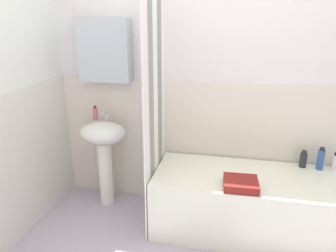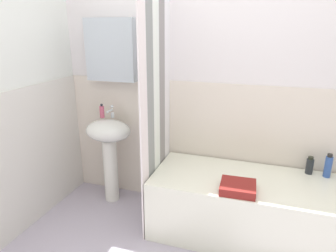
% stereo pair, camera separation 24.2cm
% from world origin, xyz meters
% --- Properties ---
extents(wall_back_tiled, '(3.60, 0.18, 2.40)m').
position_xyz_m(wall_back_tiled, '(-0.06, 1.26, 1.14)').
color(wall_back_tiled, silver).
rests_on(wall_back_tiled, ground_plane).
extents(sink, '(0.44, 0.34, 0.83)m').
position_xyz_m(sink, '(-1.06, 1.03, 0.61)').
color(sink, white).
rests_on(sink, ground_plane).
extents(faucet, '(0.03, 0.12, 0.12)m').
position_xyz_m(faucet, '(-1.06, 1.11, 0.89)').
color(faucet, silver).
rests_on(faucet, sink).
extents(soap_dispenser, '(0.04, 0.04, 0.14)m').
position_xyz_m(soap_dispenser, '(-1.16, 1.10, 0.89)').
color(soap_dispenser, '#C3516D').
rests_on(soap_dispenser, sink).
extents(bathtub, '(1.58, 0.67, 0.51)m').
position_xyz_m(bathtub, '(0.28, 0.88, 0.26)').
color(bathtub, white).
rests_on(bathtub, ground_plane).
extents(shower_curtain, '(0.01, 0.67, 2.00)m').
position_xyz_m(shower_curtain, '(-0.52, 0.88, 1.00)').
color(shower_curtain, white).
rests_on(shower_curtain, ground_plane).
extents(body_wash_bottle, '(0.05, 0.05, 0.15)m').
position_xyz_m(body_wash_bottle, '(0.97, 1.16, 0.58)').
color(body_wash_bottle, white).
rests_on(body_wash_bottle, bathtub).
extents(conditioner_bottle, '(0.06, 0.06, 0.20)m').
position_xyz_m(conditioner_bottle, '(0.85, 1.13, 0.60)').
color(conditioner_bottle, '#3355A6').
rests_on(conditioner_bottle, bathtub).
extents(shampoo_bottle, '(0.06, 0.06, 0.15)m').
position_xyz_m(shampoo_bottle, '(0.71, 1.15, 0.58)').
color(shampoo_bottle, '#262A2F').
rests_on(shampoo_bottle, bathtub).
extents(towel_folded, '(0.26, 0.24, 0.06)m').
position_xyz_m(towel_folded, '(0.19, 0.68, 0.54)').
color(towel_folded, maroon).
rests_on(towel_folded, bathtub).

